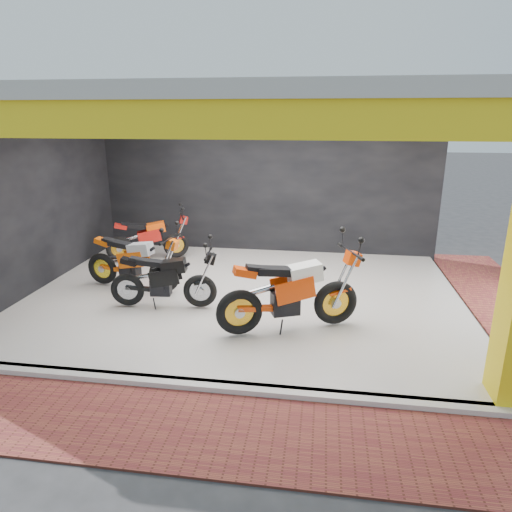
{
  "coord_description": "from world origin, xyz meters",
  "views": [
    {
      "loc": [
        1.4,
        -5.91,
        3.34
      ],
      "look_at": [
        0.24,
        1.89,
        0.9
      ],
      "focal_mm": 32.0,
      "sensor_mm": 36.0,
      "label": 1
    }
  ],
  "objects": [
    {
      "name": "moto_row_c",
      "position": [
        -1.97,
        4.02,
        0.71
      ],
      "size": [
        2.12,
        1.44,
        1.21
      ],
      "primitive_type": null,
      "rotation": [
        0.0,
        0.0,
        0.39
      ],
      "color": "#B31913",
      "rests_on": "showroom_floor"
    },
    {
      "name": "back_wall",
      "position": [
        0.0,
        5.1,
        1.75
      ],
      "size": [
        8.2,
        0.2,
        3.5
      ],
      "primitive_type": "cube",
      "color": "black",
      "rests_on": "ground"
    },
    {
      "name": "header_beam_front",
      "position": [
        0.0,
        -1.0,
        3.3
      ],
      "size": [
        8.4,
        0.3,
        0.4
      ],
      "primitive_type": "cube",
      "color": "yellow",
      "rests_on": "corner_column"
    },
    {
      "name": "ground",
      "position": [
        0.0,
        0.0,
        0.0
      ],
      "size": [
        80.0,
        80.0,
        0.0
      ],
      "primitive_type": "plane",
      "color": "#2D2D30",
      "rests_on": "ground"
    },
    {
      "name": "moto_row_a",
      "position": [
        -1.51,
        1.87,
        0.74
      ],
      "size": [
        2.21,
        1.11,
        1.29
      ],
      "primitive_type": null,
      "rotation": [
        0.0,
        0.0,
        -0.16
      ],
      "color": "#DA5309",
      "rests_on": "showroom_floor"
    },
    {
      "name": "showroom_floor",
      "position": [
        0.0,
        2.0,
        0.05
      ],
      "size": [
        8.0,
        6.0,
        0.1
      ],
      "primitive_type": "cube",
      "color": "white",
      "rests_on": "ground"
    },
    {
      "name": "showroom_ceiling",
      "position": [
        0.0,
        2.0,
        3.6
      ],
      "size": [
        8.4,
        6.4,
        0.2
      ],
      "primitive_type": "cube",
      "color": "beige",
      "rests_on": "corner_column"
    },
    {
      "name": "header_beam_right",
      "position": [
        4.0,
        2.0,
        3.3
      ],
      "size": [
        0.3,
        6.4,
        0.4
      ],
      "primitive_type": "cube",
      "color": "yellow",
      "rests_on": "corner_column"
    },
    {
      "name": "moto_hero",
      "position": [
        1.67,
        0.91,
        0.84
      ],
      "size": [
        2.57,
        1.73,
        1.47
      ],
      "primitive_type": null,
      "rotation": [
        0.0,
        0.0,
        0.38
      ],
      "color": "#EF410A",
      "rests_on": "showroom_floor"
    },
    {
      "name": "floor_kerb",
      "position": [
        0.0,
        -1.02,
        0.05
      ],
      "size": [
        8.0,
        0.2,
        0.1
      ],
      "primitive_type": "cube",
      "color": "white",
      "rests_on": "ground"
    },
    {
      "name": "moto_row_b",
      "position": [
        -0.65,
        1.26,
        0.7
      ],
      "size": [
        2.04,
        0.93,
        1.21
      ],
      "primitive_type": null,
      "rotation": [
        0.0,
        0.0,
        0.1
      ],
      "color": "black",
      "rests_on": "showroom_floor"
    },
    {
      "name": "left_wall",
      "position": [
        -4.1,
        2.0,
        1.75
      ],
      "size": [
        0.2,
        6.2,
        3.5
      ],
      "primitive_type": "cube",
      "color": "black",
      "rests_on": "ground"
    },
    {
      "name": "paver_front",
      "position": [
        0.0,
        -1.8,
        0.01
      ],
      "size": [
        9.0,
        1.4,
        0.03
      ],
      "primitive_type": "cube",
      "color": "brown",
      "rests_on": "ground"
    }
  ]
}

